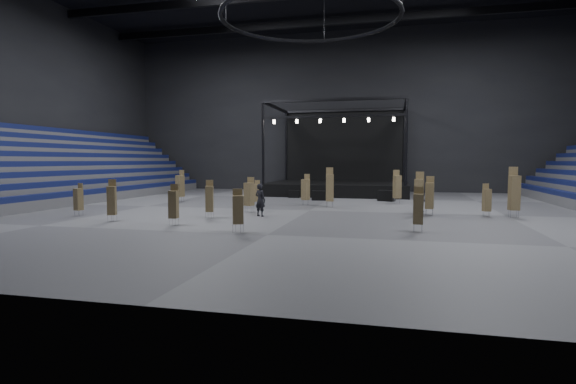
% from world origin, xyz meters
% --- Properties ---
extents(floor, '(50.00, 50.00, 0.00)m').
position_xyz_m(floor, '(0.00, 0.00, 0.00)').
color(floor, '#545457').
rests_on(floor, ground).
extents(wall_back, '(50.00, 0.20, 18.00)m').
position_xyz_m(wall_back, '(0.00, 21.00, 9.00)').
color(wall_back, black).
rests_on(wall_back, ground).
extents(wall_left, '(0.20, 42.00, 18.00)m').
position_xyz_m(wall_left, '(-25.00, 0.00, 9.00)').
color(wall_left, black).
rests_on(wall_left, ground).
extents(bleachers_left, '(7.20, 40.00, 6.40)m').
position_xyz_m(bleachers_left, '(-22.94, 0.00, 1.73)').
color(bleachers_left, '#535355').
rests_on(bleachers_left, floor).
extents(stage, '(14.00, 10.00, 9.20)m').
position_xyz_m(stage, '(0.00, 16.24, 1.45)').
color(stage, black).
rests_on(stage, floor).
extents(truss_ring, '(12.30, 12.30, 5.15)m').
position_xyz_m(truss_ring, '(-0.00, 0.00, 13.00)').
color(truss_ring, black).
rests_on(truss_ring, ceiling).
extents(flight_case_left, '(1.08, 0.62, 0.69)m').
position_xyz_m(flight_case_left, '(-3.39, 10.20, 0.35)').
color(flight_case_left, black).
rests_on(flight_case_left, floor).
extents(flight_case_mid, '(1.28, 0.69, 0.83)m').
position_xyz_m(flight_case_mid, '(-0.68, 8.04, 0.41)').
color(flight_case_mid, black).
rests_on(flight_case_mid, floor).
extents(flight_case_right, '(1.53, 1.17, 0.92)m').
position_xyz_m(flight_case_right, '(5.01, 8.59, 0.46)').
color(flight_case_right, black).
rests_on(flight_case_right, floor).
extents(chair_stack_0, '(0.57, 0.57, 2.46)m').
position_xyz_m(chair_stack_0, '(7.85, -0.94, 1.28)').
color(chair_stack_0, silver).
rests_on(chair_stack_0, floor).
extents(chair_stack_1, '(0.66, 0.66, 2.09)m').
position_xyz_m(chair_stack_1, '(-1.57, -10.10, 1.13)').
color(chair_stack_1, silver).
rests_on(chair_stack_1, floor).
extents(chair_stack_2, '(0.57, 0.57, 2.29)m').
position_xyz_m(chair_stack_2, '(-5.09, -5.37, 1.19)').
color(chair_stack_2, silver).
rests_on(chair_stack_2, floor).
extents(chair_stack_3, '(0.64, 0.64, 2.94)m').
position_xyz_m(chair_stack_3, '(1.04, 2.46, 1.50)').
color(chair_stack_3, silver).
rests_on(chair_stack_3, floor).
extents(chair_stack_4, '(0.61, 0.61, 2.75)m').
position_xyz_m(chair_stack_4, '(7.19, -1.25, 1.41)').
color(chair_stack_4, silver).
rests_on(chair_stack_4, floor).
extents(chair_stack_5, '(0.56, 0.56, 2.39)m').
position_xyz_m(chair_stack_5, '(-9.86, -8.06, 1.22)').
color(chair_stack_5, silver).
rests_on(chair_stack_5, floor).
extents(chair_stack_6, '(0.51, 0.51, 2.04)m').
position_xyz_m(chair_stack_6, '(-13.43, -6.32, 1.07)').
color(chair_stack_6, silver).
rests_on(chair_stack_6, floor).
extents(chair_stack_8, '(0.49, 0.49, 2.19)m').
position_xyz_m(chair_stack_8, '(6.84, -7.97, 1.16)').
color(chair_stack_8, silver).
rests_on(chair_stack_8, floor).
extents(chair_stack_9, '(0.70, 0.70, 2.66)m').
position_xyz_m(chair_stack_9, '(-11.63, 3.71, 1.38)').
color(chair_stack_9, silver).
rests_on(chair_stack_9, floor).
extents(chair_stack_10, '(0.50, 0.50, 2.19)m').
position_xyz_m(chair_stack_10, '(-5.75, -8.57, 1.14)').
color(chair_stack_10, silver).
rests_on(chair_stack_10, floor).
extents(chair_stack_11, '(0.66, 0.66, 2.40)m').
position_xyz_m(chair_stack_11, '(-0.98, 3.53, 1.26)').
color(chair_stack_11, silver).
rests_on(chair_stack_11, floor).
extents(chair_stack_12, '(0.52, 0.52, 2.03)m').
position_xyz_m(chair_stack_12, '(11.21, -0.85, 1.06)').
color(chair_stack_12, silver).
rests_on(chair_stack_12, floor).
extents(chair_stack_13, '(0.64, 0.64, 2.34)m').
position_xyz_m(chair_stack_13, '(-3.73, -1.93, 1.25)').
color(chair_stack_13, silver).
rests_on(chair_stack_13, floor).
extents(chair_stack_14, '(0.70, 0.70, 2.71)m').
position_xyz_m(chair_stack_14, '(5.88, 6.44, 1.40)').
color(chair_stack_14, silver).
rests_on(chair_stack_14, floor).
extents(chair_stack_15, '(0.41, 0.41, 1.96)m').
position_xyz_m(chair_stack_15, '(-4.46, 2.04, 1.03)').
color(chair_stack_15, silver).
rests_on(chair_stack_15, floor).
extents(chair_stack_16, '(0.63, 0.63, 3.07)m').
position_xyz_m(chair_stack_16, '(12.72, -0.90, 1.56)').
color(chair_stack_16, silver).
rests_on(chair_stack_16, floor).
extents(man_center, '(0.87, 0.74, 2.03)m').
position_xyz_m(man_center, '(-2.35, -3.91, 1.01)').
color(man_center, black).
rests_on(man_center, floor).
extents(crew_member, '(0.76, 0.87, 1.50)m').
position_xyz_m(crew_member, '(7.54, 0.64, 0.75)').
color(crew_member, black).
rests_on(crew_member, floor).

